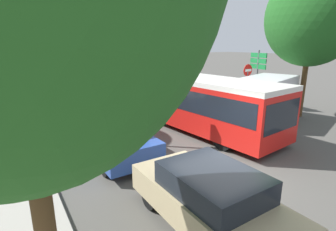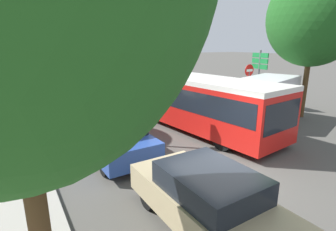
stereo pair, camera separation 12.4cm
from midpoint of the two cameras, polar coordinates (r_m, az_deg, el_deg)
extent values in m
plane|color=#4F4C47|center=(8.27, 12.01, -13.64)|extent=(200.00, 200.00, 0.00)
cube|color=red|center=(12.78, 5.39, 3.13)|extent=(3.47, 9.56, 2.02)
cube|color=black|center=(12.71, 5.43, 4.73)|extent=(3.45, 9.19, 0.89)
cube|color=silver|center=(12.60, 5.51, 8.06)|extent=(3.47, 9.56, 0.20)
cube|color=red|center=(20.10, -12.14, 7.28)|extent=(3.16, 6.62, 2.02)
cube|color=black|center=(20.05, -12.20, 8.31)|extent=(3.15, 6.37, 0.89)
cube|color=silver|center=(19.98, -12.32, 10.43)|extent=(3.16, 6.62, 0.20)
cylinder|color=black|center=(16.87, -6.66, 6.05)|extent=(1.95, 1.17, 1.86)
cube|color=black|center=(9.94, 23.84, -0.20)|extent=(2.21, 0.33, 1.08)
cylinder|color=black|center=(11.90, 18.92, -2.49)|extent=(0.40, 1.01, 0.98)
cylinder|color=black|center=(10.28, 12.30, -4.76)|extent=(0.40, 1.01, 0.98)
cylinder|color=black|center=(15.84, 0.77, 2.65)|extent=(0.40, 1.01, 0.98)
cylinder|color=black|center=(14.66, -5.71, 1.54)|extent=(0.40, 1.01, 0.98)
cylinder|color=black|center=(20.68, -9.38, 5.43)|extent=(0.40, 1.01, 0.98)
cylinder|color=black|center=(19.79, -14.76, 4.69)|extent=(0.40, 1.01, 0.98)
cube|color=teal|center=(28.70, -25.33, 8.49)|extent=(3.09, 11.72, 2.02)
cube|color=black|center=(28.67, -25.41, 9.21)|extent=(3.09, 11.14, 0.85)
cube|color=silver|center=(28.62, -25.58, 10.69)|extent=(3.09, 11.72, 0.20)
cylinder|color=black|center=(32.54, -27.59, 7.47)|extent=(0.35, 1.02, 1.01)
cylinder|color=black|center=(32.67, -23.79, 7.92)|extent=(0.35, 1.02, 1.01)
cylinder|color=black|center=(25.28, -26.96, 5.77)|extent=(0.35, 1.02, 1.01)
cylinder|color=black|center=(25.44, -22.10, 6.36)|extent=(0.35, 1.02, 1.01)
cube|color=tan|center=(6.10, 8.85, -18.45)|extent=(1.78, 4.10, 0.66)
cube|color=black|center=(5.73, 9.75, -14.02)|extent=(1.62, 2.16, 0.50)
cylinder|color=black|center=(6.79, -3.71, -17.16)|extent=(0.22, 0.62, 0.62)
cylinder|color=black|center=(7.49, 6.37, -13.91)|extent=(0.22, 0.62, 0.62)
cube|color=#284799|center=(9.78, -11.66, -4.97)|extent=(1.90, 4.37, 0.70)
cube|color=black|center=(9.49, -11.64, -1.64)|extent=(1.72, 2.30, 0.54)
cylinder|color=black|center=(10.92, -18.01, -4.87)|extent=(0.24, 0.67, 0.66)
cylinder|color=black|center=(11.36, -10.46, -3.58)|extent=(0.24, 0.67, 0.66)
cylinder|color=black|center=(8.44, -13.10, -10.55)|extent=(0.24, 0.67, 0.66)
cylinder|color=black|center=(9.00, -3.69, -8.49)|extent=(0.24, 0.67, 0.66)
cube|color=#47474C|center=(14.57, -17.29, 1.13)|extent=(1.73, 3.98, 0.64)
cube|color=black|center=(14.36, -17.36, 3.24)|extent=(1.57, 2.09, 0.49)
cylinder|color=black|center=(15.69, -20.92, 0.79)|extent=(0.22, 0.61, 0.60)
cylinder|color=black|center=(16.00, -16.00, 1.48)|extent=(0.22, 0.61, 0.60)
cylinder|color=black|center=(13.29, -18.65, -1.50)|extent=(0.22, 0.61, 0.60)
cylinder|color=black|center=(13.66, -12.94, -0.63)|extent=(0.22, 0.61, 0.60)
cube|color=silver|center=(14.64, 20.98, 3.86)|extent=(4.50, 3.11, 2.00)
cube|color=silver|center=(12.48, 16.63, 0.18)|extent=(1.41, 2.08, 1.00)
cylinder|color=black|center=(12.66, 20.67, -2.23)|extent=(0.76, 0.44, 0.72)
cylinder|color=black|center=(13.30, 13.96, -0.86)|extent=(0.76, 0.44, 0.72)
cylinder|color=black|center=(15.70, 25.08, 0.58)|extent=(0.76, 0.44, 0.72)
cylinder|color=black|center=(16.22, 19.44, 1.59)|extent=(0.76, 0.44, 0.72)
cylinder|color=#56595E|center=(10.20, -4.83, 2.46)|extent=(0.12, 0.12, 3.40)
cube|color=black|center=(10.00, -4.99, 9.47)|extent=(0.34, 0.27, 0.90)
sphere|color=red|center=(9.85, -4.56, 11.02)|extent=(0.18, 0.18, 0.18)
sphere|color=#EAAD14|center=(9.87, -4.52, 9.40)|extent=(0.18, 0.18, 0.18)
sphere|color=green|center=(9.90, -4.49, 7.79)|extent=(0.18, 0.18, 0.18)
cylinder|color=#56595E|center=(16.48, 17.13, 4.98)|extent=(0.08, 0.08, 2.40)
cylinder|color=red|center=(16.32, 17.48, 9.37)|extent=(0.70, 0.03, 0.70)
cube|color=white|center=(16.31, 17.54, 9.36)|extent=(0.50, 0.04, 0.14)
cylinder|color=#56595E|center=(17.43, 19.22, 7.33)|extent=(0.10, 0.10, 3.60)
cube|color=#197A38|center=(17.31, 19.66, 12.25)|extent=(0.31, 1.39, 0.28)
cube|color=#197A38|center=(17.33, 19.56, 11.13)|extent=(0.31, 1.39, 0.28)
cube|color=#197A38|center=(17.35, 19.46, 10.01)|extent=(0.31, 1.39, 0.28)
cylinder|color=#51381E|center=(4.27, -25.30, -21.60)|extent=(0.28, 0.28, 2.97)
cylinder|color=#51381E|center=(21.31, -31.10, 6.81)|extent=(0.32, 0.32, 3.24)
ellipsoid|color=#286623|center=(21.19, -32.17, 14.33)|extent=(3.47, 3.47, 3.18)
ellipsoid|color=#3D7F38|center=(20.79, -31.87, 13.07)|extent=(2.08, 2.08, 1.75)
cylinder|color=#51381E|center=(16.29, 27.82, 5.59)|extent=(0.28, 0.28, 3.41)
ellipsoid|color=#1E561E|center=(16.19, 29.46, 18.17)|extent=(4.71, 4.71, 5.02)
ellipsoid|color=#33752D|center=(16.47, 28.08, 15.61)|extent=(2.83, 2.83, 2.76)
camera|label=1|loc=(0.06, -89.66, 0.09)|focal=28.00mm
camera|label=2|loc=(0.06, 90.34, -0.09)|focal=28.00mm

